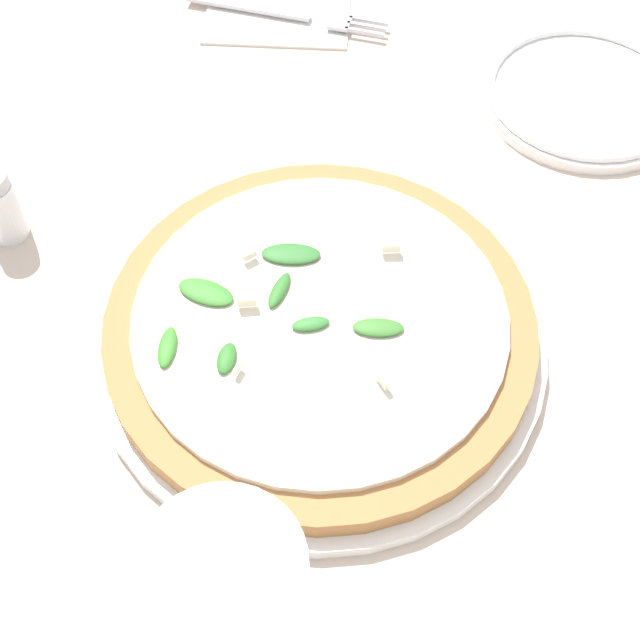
{
  "coord_description": "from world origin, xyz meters",
  "views": [
    {
      "loc": [
        0.14,
        -0.32,
        0.57
      ],
      "look_at": [
        -0.01,
        0.03,
        0.03
      ],
      "focal_mm": 50.0,
      "sensor_mm": 36.0,
      "label": 1
    }
  ],
  "objects_px": {
    "wine_glass": "(228,597)",
    "fork": "(284,13)",
    "pizza_arugula_main": "(320,330)",
    "side_plate_white": "(585,95)"
  },
  "relations": [
    {
      "from": "fork",
      "to": "side_plate_white",
      "type": "distance_m",
      "value": 0.31
    },
    {
      "from": "wine_glass",
      "to": "fork",
      "type": "xyz_separation_m",
      "value": [
        -0.24,
        0.58,
        -0.1
      ]
    },
    {
      "from": "fork",
      "to": "side_plate_white",
      "type": "xyz_separation_m",
      "value": [
        0.31,
        -0.0,
        0.0
      ]
    },
    {
      "from": "wine_glass",
      "to": "fork",
      "type": "distance_m",
      "value": 0.63
    },
    {
      "from": "side_plate_white",
      "to": "wine_glass",
      "type": "bearing_deg",
      "value": -97.22
    },
    {
      "from": "wine_glass",
      "to": "pizza_arugula_main",
      "type": "bearing_deg",
      "value": 101.58
    },
    {
      "from": "wine_glass",
      "to": "side_plate_white",
      "type": "bearing_deg",
      "value": 82.78
    },
    {
      "from": "fork",
      "to": "pizza_arugula_main",
      "type": "bearing_deg",
      "value": -69.56
    },
    {
      "from": "wine_glass",
      "to": "side_plate_white",
      "type": "xyz_separation_m",
      "value": [
        0.07,
        0.58,
        -0.1
      ]
    },
    {
      "from": "wine_glass",
      "to": "fork",
      "type": "bearing_deg",
      "value": 112.16
    }
  ]
}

